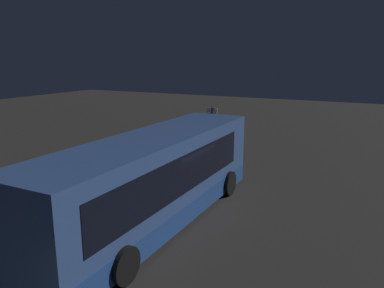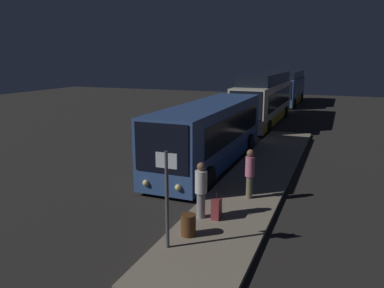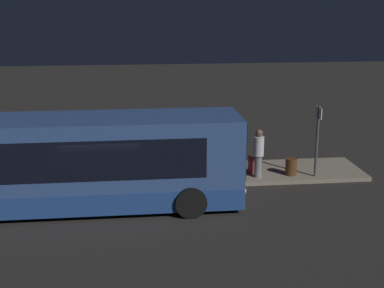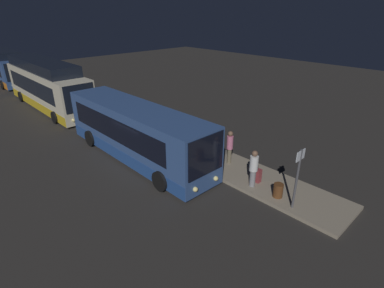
{
  "view_description": "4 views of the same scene",
  "coord_description": "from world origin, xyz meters",
  "views": [
    {
      "loc": [
        -11.0,
        -6.43,
        5.58
      ],
      "look_at": [
        3.01,
        0.76,
        1.92
      ],
      "focal_mm": 35.0,
      "sensor_mm": 36.0,
      "label": 1
    },
    {
      "loc": [
        16.37,
        6.16,
        5.27
      ],
      "look_at": [
        3.01,
        0.76,
        1.92
      ],
      "focal_mm": 35.0,
      "sensor_mm": 36.0,
      "label": 2
    },
    {
      "loc": [
        1.03,
        -16.76,
        6.73
      ],
      "look_at": [
        3.01,
        0.76,
        1.92
      ],
      "focal_mm": 50.0,
      "sensor_mm": 36.0,
      "label": 3
    },
    {
      "loc": [
        12.54,
        -8.36,
        7.9
      ],
      "look_at": [
        3.01,
        0.76,
        1.92
      ],
      "focal_mm": 28.0,
      "sensor_mm": 36.0,
      "label": 4
    }
  ],
  "objects": [
    {
      "name": "ground",
      "position": [
        0.0,
        0.0,
        0.0
      ],
      "size": [
        80.0,
        80.0,
        0.0
      ],
      "primitive_type": "plane",
      "color": "#2B2826"
    },
    {
      "name": "platform",
      "position": [
        0.0,
        2.96,
        0.08
      ],
      "size": [
        20.0,
        2.72,
        0.16
      ],
      "color": "gray",
      "rests_on": "ground"
    },
    {
      "name": "bus_lead",
      "position": [
        -0.96,
        0.16,
        1.52
      ],
      "size": [
        11.01,
        2.75,
        3.06
      ],
      "color": "#33518C",
      "rests_on": "ground"
    },
    {
      "name": "bus_second",
      "position": [
        -14.27,
        0.16,
        1.82
      ],
      "size": [
        12.61,
        2.8,
        4.01
      ],
      "color": "beige",
      "rests_on": "ground"
    },
    {
      "name": "bus_third",
      "position": [
        -28.11,
        0.16,
        1.68
      ],
      "size": [
        10.95,
        2.77,
        3.71
      ],
      "color": "#33518C",
      "rests_on": "ground"
    },
    {
      "name": "passenger_boarding",
      "position": [
        5.69,
        2.16,
        1.17
      ],
      "size": [
        0.46,
        0.46,
        1.87
      ],
      "rotation": [
        0.0,
        0.0,
        -0.17
      ],
      "color": "gray",
      "rests_on": "platform"
    },
    {
      "name": "passenger_waiting",
      "position": [
        3.39,
        3.21,
        1.19
      ],
      "size": [
        0.45,
        0.45,
        1.86
      ],
      "rotation": [
        0.0,
        0.0,
        1.2
      ],
      "color": "#6B604C",
      "rests_on": "platform"
    },
    {
      "name": "suitcase",
      "position": [
        5.61,
        2.66,
        0.5
      ],
      "size": [
        0.36,
        0.26,
        0.93
      ],
      "color": "maroon",
      "rests_on": "platform"
    },
    {
      "name": "sign_post",
      "position": [
        7.89,
        2.01,
        1.83
      ],
      "size": [
        0.1,
        0.61,
        2.74
      ],
      "color": "#4C4C51",
      "rests_on": "platform"
    },
    {
      "name": "trash_bin",
      "position": [
        7.02,
        2.26,
        0.48
      ],
      "size": [
        0.44,
        0.44,
        0.65
      ],
      "color": "#593319",
      "rests_on": "platform"
    }
  ]
}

